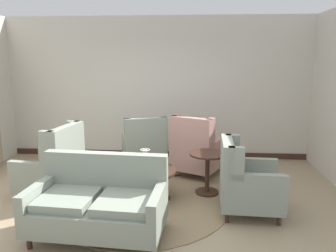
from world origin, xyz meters
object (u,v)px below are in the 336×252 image
at_px(coffee_table, 147,175).
at_px(armchair_foreground_right, 246,182).
at_px(armchair_near_sideboard, 197,151).
at_px(armchair_beside_settee, 144,149).
at_px(settee, 99,204).
at_px(armchair_far_left, 55,166).
at_px(porcelain_vase, 145,160).
at_px(side_table, 207,169).

height_order(coffee_table, armchair_foreground_right, armchair_foreground_right).
distance_m(armchair_near_sideboard, armchair_beside_settee, 0.98).
xyz_separation_m(settee, armchair_beside_settee, (0.22, 2.29, 0.05)).
height_order(armchair_far_left, armchair_beside_settee, armchair_far_left).
distance_m(settee, armchair_beside_settee, 2.30).
bearing_deg(armchair_far_left, settee, 49.88).
xyz_separation_m(porcelain_vase, armchair_far_left, (-1.42, 0.04, -0.14)).
bearing_deg(armchair_foreground_right, armchair_beside_settee, 48.18).
xyz_separation_m(armchair_far_left, armchair_beside_settee, (1.23, 1.13, -0.01)).
height_order(porcelain_vase, side_table, porcelain_vase).
xyz_separation_m(porcelain_vase, side_table, (0.94, 0.23, -0.19)).
xyz_separation_m(armchair_near_sideboard, side_table, (0.15, -0.85, -0.05)).
bearing_deg(side_table, porcelain_vase, -166.37).
relative_size(porcelain_vase, armchair_near_sideboard, 0.26).
xyz_separation_m(coffee_table, armchair_beside_settee, (-0.20, 1.20, 0.07)).
bearing_deg(coffee_table, armchair_foreground_right, -14.71).
distance_m(porcelain_vase, armchair_beside_settee, 1.19).
xyz_separation_m(armchair_far_left, side_table, (2.36, 0.19, -0.06)).
bearing_deg(coffee_table, porcelain_vase, 127.36).
distance_m(coffee_table, armchair_far_left, 1.44).
bearing_deg(side_table, armchair_far_left, -175.39).
xyz_separation_m(porcelain_vase, armchair_foreground_right, (1.43, -0.40, -0.16)).
relative_size(porcelain_vase, armchair_beside_settee, 0.28).
distance_m(coffee_table, armchair_foreground_right, 1.45).
xyz_separation_m(armchair_near_sideboard, armchair_far_left, (-2.21, -1.04, 0.00)).
xyz_separation_m(armchair_foreground_right, side_table, (-0.49, 0.63, -0.04)).
bearing_deg(settee, side_table, 49.30).
relative_size(settee, armchair_foreground_right, 1.58).
bearing_deg(porcelain_vase, armchair_near_sideboard, 53.78).
height_order(coffee_table, settee, settee).
height_order(settee, side_table, settee).
relative_size(coffee_table, side_table, 1.35).
bearing_deg(coffee_table, side_table, 15.63).
distance_m(coffee_table, side_table, 0.95).
distance_m(settee, armchair_foreground_right, 1.96).
height_order(armchair_far_left, side_table, armchair_far_left).
height_order(armchair_foreground_right, side_table, armchair_foreground_right).
bearing_deg(settee, coffee_table, 73.01).
bearing_deg(porcelain_vase, settee, -109.60).
bearing_deg(armchair_far_left, side_table, 103.13).
bearing_deg(armchair_near_sideboard, armchair_beside_settee, 20.78).
bearing_deg(armchair_beside_settee, settee, 68.11).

